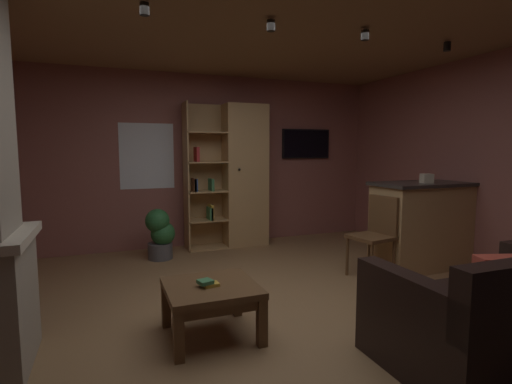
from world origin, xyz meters
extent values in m
cube|color=olive|center=(0.00, 0.00, -0.01)|extent=(5.66, 5.56, 0.02)
cube|color=#8E544C|center=(0.00, 2.81, 1.28)|extent=(5.78, 0.06, 2.55)
cube|color=#8E544C|center=(2.86, 0.00, 1.28)|extent=(0.06, 5.56, 2.55)
cube|color=#8E6B47|center=(0.00, 0.00, 2.56)|extent=(5.66, 5.56, 0.02)
cube|color=white|center=(-0.75, 2.78, 1.35)|extent=(0.76, 0.01, 0.93)
cube|color=tan|center=(0.65, 2.53, 1.06)|extent=(0.63, 0.38, 2.11)
cube|color=tan|center=(0.04, 2.71, 1.06)|extent=(0.59, 0.02, 2.11)
cube|color=tan|center=(-0.25, 2.53, 1.06)|extent=(0.02, 0.38, 2.11)
sphere|color=black|center=(0.49, 2.32, 1.16)|extent=(0.04, 0.04, 0.04)
cube|color=tan|center=(0.04, 2.53, 0.01)|extent=(0.59, 0.38, 0.02)
cube|color=tan|center=(0.04, 2.53, 0.42)|extent=(0.59, 0.38, 0.02)
cube|color=tan|center=(0.04, 2.53, 0.84)|extent=(0.59, 0.38, 0.02)
cube|color=tan|center=(0.04, 2.53, 1.27)|extent=(0.59, 0.38, 0.02)
cube|color=tan|center=(0.04, 2.53, 1.69)|extent=(0.59, 0.38, 0.02)
cube|color=#387247|center=(0.08, 2.47, 0.52)|extent=(0.05, 0.23, 0.18)
cube|color=gold|center=(0.09, 2.47, 0.54)|extent=(0.03, 0.23, 0.21)
cube|color=#2D4C8C|center=(-0.14, 2.47, 0.95)|extent=(0.05, 0.23, 0.18)
cube|color=brown|center=(-0.15, 2.47, 0.95)|extent=(0.04, 0.23, 0.19)
cube|color=#B22D2D|center=(-0.10, 2.47, 1.38)|extent=(0.04, 0.23, 0.21)
cube|color=#387247|center=(0.10, 2.47, 0.94)|extent=(0.04, 0.23, 0.17)
sphere|color=beige|center=(0.11, 2.53, 0.47)|extent=(0.10, 0.10, 0.10)
cube|color=tan|center=(2.38, 0.66, 0.51)|extent=(1.34, 0.58, 1.01)
cube|color=#2D2826|center=(2.38, 0.66, 1.03)|extent=(1.40, 0.64, 0.04)
cube|color=#BFB299|center=(2.24, 0.57, 1.11)|extent=(0.15, 0.15, 0.11)
cube|color=black|center=(1.14, -1.19, 0.21)|extent=(1.59, 0.95, 0.42)
cube|color=black|center=(0.43, -1.18, 0.34)|extent=(0.16, 0.94, 0.67)
cube|color=#AD3D2D|center=(1.17, -1.21, 0.56)|extent=(0.39, 0.25, 0.35)
cube|color=#AD3D2D|center=(0.92, -1.41, 0.57)|extent=(0.49, 0.28, 0.41)
cube|color=brown|center=(-0.59, -0.16, 0.39)|extent=(0.69, 0.66, 0.05)
cube|color=brown|center=(-0.59, -0.16, 0.32)|extent=(0.62, 0.59, 0.08)
cube|color=brown|center=(-0.89, -0.45, 0.18)|extent=(0.07, 0.07, 0.36)
cube|color=brown|center=(-0.28, -0.45, 0.18)|extent=(0.07, 0.07, 0.36)
cube|color=brown|center=(-0.89, 0.13, 0.18)|extent=(0.07, 0.07, 0.36)
cube|color=brown|center=(-0.28, 0.13, 0.18)|extent=(0.07, 0.07, 0.36)
cube|color=gold|center=(-0.60, -0.19, 0.42)|extent=(0.12, 0.09, 0.03)
cube|color=#387247|center=(-0.64, -0.19, 0.45)|extent=(0.13, 0.13, 0.03)
cube|color=brown|center=(1.46, 0.57, 0.46)|extent=(0.49, 0.49, 0.04)
cube|color=brown|center=(1.65, 0.60, 0.70)|extent=(0.11, 0.40, 0.44)
cylinder|color=brown|center=(1.25, 0.71, 0.23)|extent=(0.04, 0.04, 0.46)
cylinder|color=brown|center=(1.31, 0.36, 0.23)|extent=(0.04, 0.04, 0.46)
cylinder|color=brown|center=(1.61, 0.78, 0.23)|extent=(0.04, 0.04, 0.46)
cylinder|color=brown|center=(1.67, 0.42, 0.23)|extent=(0.04, 0.04, 0.46)
cylinder|color=#4C4C51|center=(-0.68, 2.19, 0.11)|extent=(0.32, 0.32, 0.22)
sphere|color=#235B2D|center=(-0.64, 2.16, 0.34)|extent=(0.32, 0.32, 0.32)
sphere|color=#235B2D|center=(-0.71, 2.16, 0.52)|extent=(0.32, 0.32, 0.32)
cube|color=black|center=(1.79, 2.75, 1.54)|extent=(0.85, 0.05, 0.48)
cube|color=black|center=(1.79, 2.72, 1.54)|extent=(0.81, 0.01, 0.44)
cylinder|color=black|center=(-1.00, 0.11, 2.48)|extent=(0.07, 0.07, 0.09)
cylinder|color=black|center=(0.03, 0.13, 2.48)|extent=(0.07, 0.07, 0.09)
cylinder|color=black|center=(0.94, 0.07, 2.48)|extent=(0.07, 0.07, 0.09)
cylinder|color=black|center=(1.96, 0.10, 2.48)|extent=(0.07, 0.07, 0.09)
camera|label=1|loc=(-1.31, -2.99, 1.45)|focal=27.32mm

